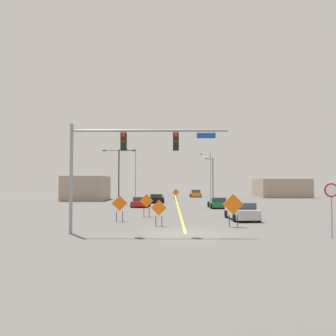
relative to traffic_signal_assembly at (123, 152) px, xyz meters
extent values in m
plane|color=#4C4947|center=(3.63, 0.01, -4.77)|extent=(146.05, 146.05, 0.00)
cube|color=yellow|center=(3.63, 40.58, -4.76)|extent=(0.16, 81.14, 0.01)
cylinder|color=gray|center=(-3.04, 0.01, -1.56)|extent=(0.20, 0.20, 6.41)
cylinder|color=gray|center=(1.54, 0.01, 1.23)|extent=(9.17, 0.14, 0.14)
cube|color=black|center=(0.02, 0.01, 0.58)|extent=(0.34, 0.32, 1.05)
sphere|color=red|center=(0.02, -0.16, 0.93)|extent=(0.22, 0.22, 0.22)
sphere|color=#3C3106|center=(0.02, -0.16, 0.58)|extent=(0.22, 0.22, 0.22)
sphere|color=black|center=(0.02, -0.16, 0.23)|extent=(0.22, 0.22, 0.22)
cube|color=black|center=(3.07, 0.01, 0.58)|extent=(0.34, 0.32, 1.05)
sphere|color=red|center=(3.07, -0.16, 0.93)|extent=(0.22, 0.22, 0.22)
sphere|color=#3C3106|center=(3.07, -0.16, 0.58)|extent=(0.22, 0.22, 0.22)
sphere|color=black|center=(3.07, -0.16, 0.23)|extent=(0.22, 0.22, 0.22)
cube|color=#1447B7|center=(4.84, 0.01, 0.94)|extent=(1.10, 0.03, 0.32)
cylinder|color=gray|center=(11.42, -1.35, -3.68)|extent=(0.07, 0.07, 2.17)
cylinder|color=#B20F14|center=(11.42, -1.35, -2.22)|extent=(0.76, 0.03, 0.76)
cylinder|color=white|center=(11.42, -1.37, -2.22)|extent=(0.61, 0.01, 0.61)
cylinder|color=black|center=(-4.21, 25.35, -1.08)|extent=(0.16, 0.16, 7.37)
cylinder|color=black|center=(-5.19, 25.35, 2.45)|extent=(1.97, 0.08, 0.08)
cube|color=#262628|center=(-6.17, 25.35, 2.45)|extent=(0.44, 0.24, 0.14)
cylinder|color=black|center=(-3.22, 25.35, 2.45)|extent=(1.97, 0.08, 0.08)
cube|color=#262628|center=(-2.24, 25.35, 2.45)|extent=(0.44, 0.24, 0.14)
cylinder|color=gray|center=(-3.98, 44.22, -0.11)|extent=(0.16, 0.16, 9.31)
cylinder|color=gray|center=(-4.76, 44.22, 4.39)|extent=(1.54, 0.08, 0.08)
cube|color=#262628|center=(-5.53, 44.22, 4.39)|extent=(0.44, 0.24, 0.14)
cylinder|color=gray|center=(11.20, 52.34, -0.20)|extent=(0.16, 0.16, 9.13)
cylinder|color=gray|center=(10.19, 52.34, 4.21)|extent=(2.01, 0.08, 0.08)
cube|color=#262628|center=(9.19, 52.34, 4.21)|extent=(0.44, 0.24, 0.14)
cylinder|color=black|center=(10.92, 46.09, -0.93)|extent=(0.16, 0.16, 7.68)
cylinder|color=black|center=(10.26, 46.09, 2.76)|extent=(1.32, 0.08, 0.08)
cube|color=#262628|center=(9.60, 46.09, 2.76)|extent=(0.44, 0.24, 0.14)
cube|color=orange|center=(6.96, 3.11, -3.26)|extent=(1.41, 0.12, 1.41)
cylinder|color=black|center=(6.68, 3.09, -4.38)|extent=(0.05, 0.05, 0.78)
cylinder|color=black|center=(7.23, 3.12, -4.38)|extent=(0.05, 0.05, 0.78)
cube|color=orange|center=(0.66, 9.64, -3.40)|extent=(1.15, 0.30, 1.17)
cylinder|color=black|center=(0.44, 9.59, -4.38)|extent=(0.05, 0.05, 0.76)
cylinder|color=black|center=(0.88, 9.69, -4.38)|extent=(0.05, 0.05, 0.76)
cube|color=orange|center=(3.55, 35.72, -3.42)|extent=(1.18, 0.25, 1.19)
cylinder|color=black|center=(3.32, 35.68, -4.40)|extent=(0.05, 0.05, 0.73)
cylinder|color=black|center=(3.78, 35.76, -4.40)|extent=(0.05, 0.05, 0.73)
cube|color=orange|center=(-1.14, 6.15, -3.39)|extent=(1.17, 0.29, 1.19)
cylinder|color=black|center=(-1.37, 6.10, -4.38)|extent=(0.05, 0.05, 0.76)
cylinder|color=black|center=(-0.91, 6.20, -4.38)|extent=(0.05, 0.05, 0.76)
cube|color=orange|center=(1.96, 3.38, -3.53)|extent=(1.07, 0.25, 1.08)
cylinder|color=black|center=(1.75, 3.42, -4.43)|extent=(0.05, 0.05, 0.68)
cylinder|color=black|center=(2.16, 3.34, -4.43)|extent=(0.05, 0.05, 0.68)
cube|color=#196B38|center=(8.18, 19.74, -4.32)|extent=(1.80, 3.90, 0.58)
cube|color=#333D47|center=(8.18, 19.54, -3.78)|extent=(1.61, 2.12, 0.50)
cylinder|color=black|center=(9.03, 21.10, -4.45)|extent=(0.23, 0.64, 0.64)
cylinder|color=black|center=(7.28, 21.08, -4.45)|extent=(0.23, 0.64, 0.64)
cylinder|color=black|center=(9.07, 18.39, -4.45)|extent=(0.23, 0.64, 0.64)
cylinder|color=black|center=(7.32, 18.37, -4.45)|extent=(0.23, 0.64, 0.64)
cube|color=black|center=(0.68, 29.39, -4.28)|extent=(1.95, 4.06, 0.66)
cube|color=#333D47|center=(0.68, 29.60, -3.72)|extent=(1.73, 1.87, 0.45)
cylinder|color=black|center=(-0.29, 27.99, -4.45)|extent=(0.23, 0.64, 0.64)
cylinder|color=black|center=(1.61, 27.97, -4.45)|extent=(0.23, 0.64, 0.64)
cylinder|color=black|center=(-0.25, 30.82, -4.45)|extent=(0.23, 0.64, 0.64)
cylinder|color=black|center=(1.65, 30.79, -4.45)|extent=(0.23, 0.64, 0.64)
cube|color=#B7BABF|center=(8.40, 7.37, -4.24)|extent=(2.02, 4.36, 0.73)
cube|color=#333D47|center=(8.41, 7.15, -3.63)|extent=(1.74, 2.15, 0.50)
cylinder|color=black|center=(9.24, 8.90, -4.45)|extent=(0.25, 0.65, 0.64)
cylinder|color=black|center=(7.42, 8.82, -4.45)|extent=(0.25, 0.65, 0.64)
cylinder|color=black|center=(9.38, 5.92, -4.45)|extent=(0.25, 0.65, 0.64)
cylinder|color=black|center=(7.56, 5.83, -4.45)|extent=(0.25, 0.65, 0.64)
cube|color=orange|center=(7.68, 48.31, -4.23)|extent=(1.99, 3.87, 0.75)
cube|color=#333D47|center=(7.68, 48.12, -3.57)|extent=(1.76, 2.20, 0.57)
cylinder|color=black|center=(8.59, 49.67, -4.45)|extent=(0.24, 0.65, 0.64)
cylinder|color=black|center=(6.70, 49.63, -4.45)|extent=(0.24, 0.65, 0.64)
cylinder|color=black|center=(8.66, 46.99, -4.45)|extent=(0.24, 0.65, 0.64)
cylinder|color=black|center=(6.76, 46.95, -4.45)|extent=(0.24, 0.65, 0.64)
cube|color=red|center=(-0.90, 21.45, -4.32)|extent=(1.98, 4.13, 0.58)
cube|color=#333D47|center=(-0.89, 21.65, -3.79)|extent=(1.73, 2.41, 0.47)
cylinder|color=black|center=(-1.86, 20.07, -4.45)|extent=(0.25, 0.65, 0.64)
cylinder|color=black|center=(-0.05, 19.99, -4.45)|extent=(0.25, 0.65, 0.64)
cylinder|color=black|center=(-1.74, 22.91, -4.45)|extent=(0.25, 0.65, 0.64)
cylinder|color=black|center=(0.07, 22.83, -4.45)|extent=(0.25, 0.65, 0.64)
cube|color=gray|center=(24.86, 48.44, -2.96)|extent=(9.50, 8.85, 3.62)
cube|color=gray|center=(-11.34, 36.46, -2.78)|extent=(6.62, 8.08, 3.97)
camera|label=1|loc=(2.80, -19.59, -1.79)|focal=36.07mm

